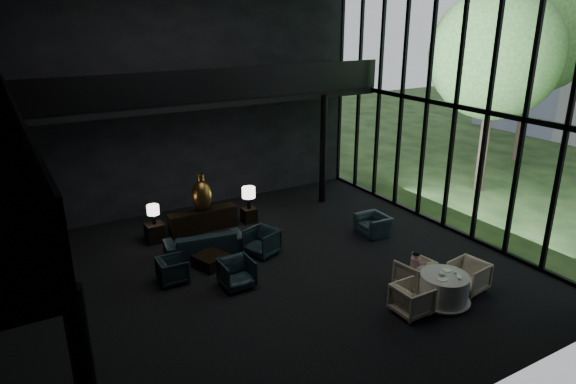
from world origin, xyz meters
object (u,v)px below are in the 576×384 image
side_table_left (155,233)px  coffee_table (211,261)px  console (203,220)px  lounge_armchair_east (262,239)px  window_armchair (373,223)px  dining_chair_west (412,297)px  child (416,261)px  sofa (204,237)px  side_table_right (249,215)px  lounge_armchair_west (173,269)px  lounge_armchair_south (237,271)px  dining_chair_north (415,271)px  table_lamp_left (153,211)px  table_lamp_right (249,193)px  bronze_urn (202,195)px  dining_table (443,291)px  dining_chair_east (469,273)px

side_table_left → coffee_table: 2.57m
console → coffee_table: (-0.75, -2.47, -0.18)m
lounge_armchair_east → window_armchair: (3.72, -0.52, -0.09)m
coffee_table → dining_chair_west: size_ratio=0.92×
child → console: bearing=-61.5°
window_armchair → sofa: bearing=-105.4°
console → side_table_right: size_ratio=4.49×
lounge_armchair_west → lounge_armchair_south: size_ratio=0.80×
side_table_right → console: bearing=176.0°
child → lounge_armchair_west: bearing=-32.7°
side_table_right → sofa: 2.63m
dining_chair_west → child: 1.33m
lounge_armchair_south → child: child is taller
lounge_armchair_south → child: bearing=-29.6°
dining_chair_north → table_lamp_left: bearing=-59.1°
lounge_armchair_west → lounge_armchair_east: 2.79m
table_lamp_right → coffee_table: size_ratio=0.94×
dining_chair_west → lounge_armchair_south: bearing=42.6°
bronze_urn → dining_chair_north: bronze_urn is taller
side_table_left → dining_table: bearing=-54.6°
side_table_left → side_table_right: side_table_left is taller
lounge_armchair_west → window_armchair: 6.50m
coffee_table → sofa: bearing=79.2°
bronze_urn → lounge_armchair_east: (0.84, -2.49, -0.75)m
sofa → dining_chair_east: bearing=141.3°
side_table_right → dining_chair_north: size_ratio=0.55×
sofa → side_table_right: bearing=-137.8°
side_table_left → dining_chair_west: bearing=-60.2°
bronze_urn → table_lamp_left: bronze_urn is taller
sofa → window_armchair: (5.13, -1.48, -0.10)m
dining_chair_west → console: bearing=18.3°
lounge_armchair_east → console: bearing=177.9°
window_armchair → dining_chair_east: dining_chair_east is taller
window_armchair → dining_table: (-1.14, -4.07, -0.07)m
sofa → lounge_armchair_south: (-0.02, -2.30, -0.04)m
coffee_table → dining_chair_north: bearing=-42.0°
side_table_right → lounge_armchair_west: lounge_armchair_west is taller
console → dining_chair_west: size_ratio=2.58×
side_table_right → dining_chair_east: 7.43m
side_table_right → child: child is taller
dining_table → dining_chair_west: 1.00m
bronze_urn → side_table_right: (1.60, -0.09, -0.98)m
console → table_lamp_right: table_lamp_right is taller
lounge_armchair_west → dining_chair_west: size_ratio=0.83×
side_table_right → dining_chair_west: bearing=-83.3°
side_table_left → child: child is taller
table_lamp_left → lounge_armchair_south: table_lamp_left is taller
lounge_armchair_west → dining_table: dining_table is taller
coffee_table → dining_chair_east: (5.18, -4.50, 0.29)m
side_table_right → dining_chair_east: dining_chair_east is taller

